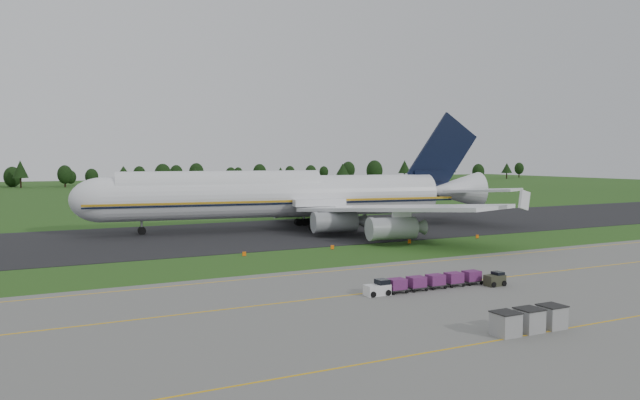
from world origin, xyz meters
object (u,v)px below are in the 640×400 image
uld_row (529,320)px  aircraft (286,195)px  edge_markers (372,244)px  baggage_train (424,282)px  utility_cart (495,280)px

uld_row → aircraft: bearing=81.4°
uld_row → edge_markers: size_ratio=0.16×
baggage_train → uld_row: (-1.83, -16.09, 0.15)m
utility_cart → aircraft: bearing=88.9°
utility_cart → baggage_train: bearing=167.5°
aircraft → edge_markers: bearing=-84.2°
baggage_train → utility_cart: 8.02m
baggage_train → edge_markers: size_ratio=0.34×
edge_markers → baggage_train: bearing=-111.9°
baggage_train → aircraft: bearing=80.8°
aircraft → utility_cart: size_ratio=38.53×
uld_row → edge_markers: 46.98m
utility_cart → edge_markers: utility_cart is taller
baggage_train → uld_row: bearing=-96.5°
aircraft → edge_markers: (2.68, -26.22, -6.13)m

